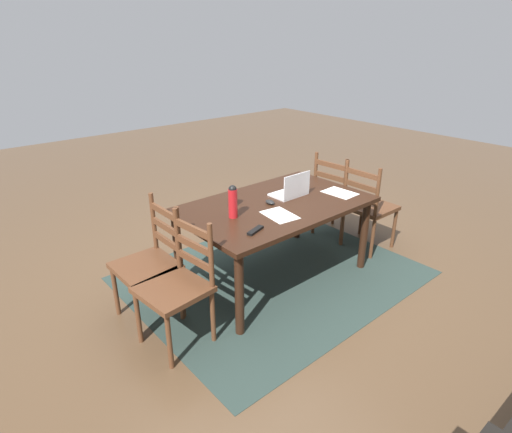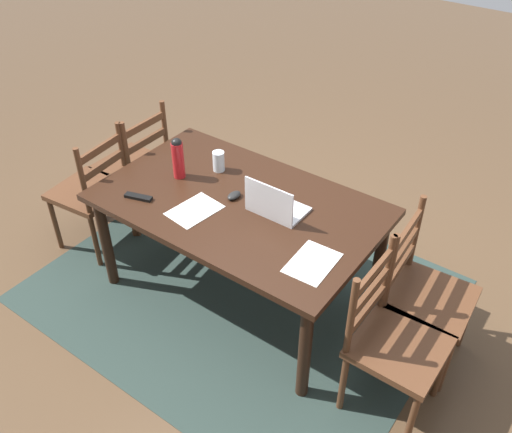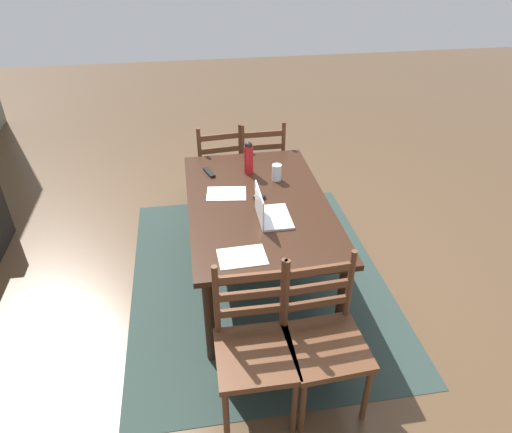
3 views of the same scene
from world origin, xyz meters
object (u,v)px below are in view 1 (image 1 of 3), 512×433
Objects in this scene: chair_left_near at (337,196)px; tv_remote at (255,230)px; water_bottle at (233,201)px; chair_right_far at (178,286)px; chair_left_far at (368,207)px; chair_right_near at (150,263)px; computer_mouse at (270,202)px; laptop at (292,190)px; drinking_glass at (233,198)px; dining_table at (275,212)px.

chair_left_near is 5.59× the size of tv_remote.
water_bottle is at bearing 155.81° from tv_remote.
chair_right_far is at bearing -118.05° from tv_remote.
chair_left_far is 1.00× the size of chair_right_near.
laptop is at bearing -175.56° from computer_mouse.
tv_remote is (0.19, 0.52, -0.06)m from drinking_glass.
chair_right_near is at bearing -0.07° from chair_left_near.
water_bottle is at bearing 0.18° from dining_table.
drinking_glass is at bearing -15.86° from chair_left_far.
dining_table is at bearing 105.39° from tv_remote.
laptop reaches higher than tv_remote.
water_bottle is (1.59, -0.20, 0.41)m from chair_left_far.
chair_right_far is 2.25m from chair_left_far.
laptop reaches higher than drinking_glass.
chair_left_near reaches higher than dining_table.
chair_right_near is 0.86m from tv_remote.
dining_table is 0.40m from drinking_glass.
tv_remote is at bearing 169.07° from chair_right_far.
chair_left_near is 1.00× the size of chair_right_near.
chair_left_far is 1.22m from computer_mouse.
laptop is (-1.36, -0.23, 0.33)m from chair_right_far.
chair_left_near is (-1.12, -0.20, -0.19)m from dining_table.
chair_right_near is 9.50× the size of computer_mouse.
chair_left_far reaches higher than drinking_glass.
drinking_glass reaches higher than computer_mouse.
chair_right_far and chair_left_far have the same top height.
laptop is 1.18× the size of water_bottle.
laptop reaches higher than chair_right_far.
dining_table is 6.15× the size of water_bottle.
dining_table is 0.51m from water_bottle.
drinking_glass is (1.43, 0.00, 0.34)m from chair_left_near.
chair_right_far reaches higher than tv_remote.
computer_mouse is (-1.08, 0.19, 0.29)m from chair_right_near.
water_bottle reaches higher than chair_left_far.
chair_left_far is at bearing 164.14° from drinking_glass.
computer_mouse is (-1.08, -0.22, 0.29)m from chair_right_far.
laptop is 0.28m from computer_mouse.
chair_right_near is at bearing -10.38° from dining_table.
laptop is (0.89, 0.17, 0.33)m from chair_left_near.
chair_right_far is 3.50× the size of water_bottle.
chair_right_near reaches higher than drinking_glass.
water_bottle reaches higher than chair_left_near.
chair_right_far is 1.00× the size of chair_right_near.
tv_remote reaches higher than dining_table.
tv_remote is (0.46, 0.34, -0.01)m from computer_mouse.
chair_left_far is at bearing 171.04° from computer_mouse.
computer_mouse is (-0.42, -0.02, -0.12)m from water_bottle.
chair_right_far is (2.25, 0.40, 0.00)m from chair_left_near.
chair_left_far is 3.50× the size of water_bottle.
drinking_glass reaches higher than dining_table.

